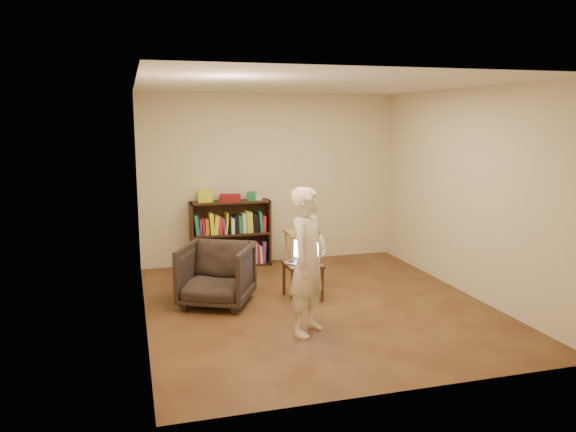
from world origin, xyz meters
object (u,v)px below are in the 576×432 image
object	(u,v)px
bookshelf	(231,237)
person	(308,261)
stool	(299,238)
armchair	(216,275)
side_table	(303,269)
laptop	(304,258)

from	to	relation	value
bookshelf	person	size ratio (longest dim) A/B	0.78
bookshelf	stool	world-z (taller)	bookshelf
armchair	side_table	size ratio (longest dim) A/B	1.81
stool	side_table	size ratio (longest dim) A/B	1.26
side_table	laptop	world-z (taller)	laptop
bookshelf	armchair	distance (m)	1.81
bookshelf	side_table	size ratio (longest dim) A/B	2.66
stool	bookshelf	bearing A→B (deg)	156.93
bookshelf	stool	xyz separation A→B (m)	(0.96, -0.41, 0.02)
armchair	side_table	world-z (taller)	armchair
person	laptop	bearing A→B (deg)	28.88
armchair	person	size ratio (longest dim) A/B	0.53
stool	person	world-z (taller)	person
armchair	person	xyz separation A→B (m)	(0.78, -1.15, 0.40)
bookshelf	side_table	distance (m)	1.89
side_table	person	size ratio (longest dim) A/B	0.29
person	side_table	bearing A→B (deg)	29.35
side_table	person	world-z (taller)	person
armchair	laptop	size ratio (longest dim) A/B	1.74
side_table	stool	bearing A→B (deg)	75.07
armchair	person	bearing A→B (deg)	-29.77
armchair	side_table	bearing A→B (deg)	23.40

